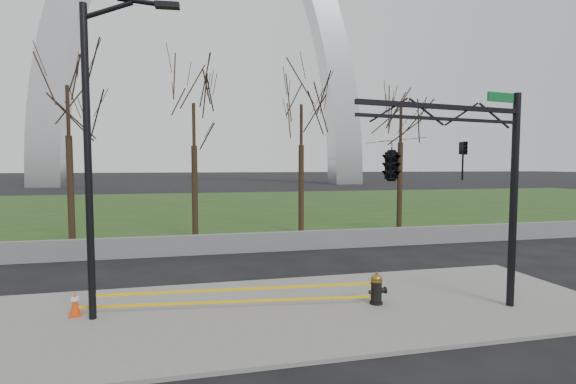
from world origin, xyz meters
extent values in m
plane|color=black|center=(0.00, 0.00, 0.00)|extent=(500.00, 500.00, 0.00)
cube|color=slate|center=(0.00, 0.00, 0.05)|extent=(18.00, 6.00, 0.10)
cube|color=#1C3E16|center=(0.00, 30.00, 0.03)|extent=(120.00, 40.00, 0.06)
cube|color=#59595B|center=(0.00, 8.00, 0.45)|extent=(60.00, 0.30, 0.90)
cylinder|color=black|center=(2.38, -0.16, 0.13)|extent=(0.37, 0.37, 0.07)
cylinder|color=black|center=(2.38, -0.16, 0.43)|extent=(0.28, 0.28, 0.65)
cylinder|color=black|center=(2.60, -0.17, 0.48)|extent=(0.22, 0.18, 0.17)
cylinder|color=black|center=(2.21, -0.15, 0.45)|extent=(0.11, 0.11, 0.11)
cylinder|color=brown|center=(2.38, -0.16, 0.77)|extent=(0.33, 0.33, 0.07)
ellipsoid|color=brown|center=(2.38, -0.16, 0.84)|extent=(0.30, 0.30, 0.23)
cylinder|color=brown|center=(2.38, -0.16, 0.97)|extent=(0.07, 0.07, 0.09)
cube|color=red|center=(-5.71, 0.75, 0.12)|extent=(0.40, 0.40, 0.04)
cone|color=red|center=(-5.71, 0.75, 0.44)|extent=(0.25, 0.25, 0.60)
cylinder|color=white|center=(-5.71, 0.75, 0.54)|extent=(0.19, 0.19, 0.09)
cylinder|color=black|center=(-5.21, 0.42, 4.00)|extent=(0.18, 0.18, 8.00)
cylinder|color=black|center=(-4.66, 0.38, 7.85)|extent=(1.27, 0.22, 0.56)
cylinder|color=black|center=(-3.82, 0.31, 8.10)|extent=(1.21, 0.22, 0.22)
cube|color=black|center=(-3.22, 0.27, 8.05)|extent=(0.62, 0.27, 0.14)
cylinder|color=black|center=(5.99, -1.12, 3.00)|extent=(0.20, 0.20, 6.00)
cube|color=black|center=(3.51, -1.45, 5.50)|extent=(4.97, 0.77, 0.12)
cube|color=black|center=(3.51, -1.45, 5.20)|extent=(4.97, 0.73, 0.08)
cube|color=#0C5926|center=(5.39, -1.20, 5.85)|extent=(0.90, 0.16, 0.25)
imported|color=black|center=(4.20, -1.36, 4.15)|extent=(0.19, 0.22, 1.00)
imported|color=black|center=(2.02, -1.64, 4.15)|extent=(0.85, 2.53, 1.00)
cube|color=#E6B40C|center=(-1.42, 0.13, 0.70)|extent=(7.59, 0.59, 0.08)
cube|color=#E6B40C|center=(-1.67, 0.30, 0.32)|extent=(8.09, 0.91, 0.08)
camera|label=1|loc=(-2.59, -10.63, 4.02)|focal=25.34mm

